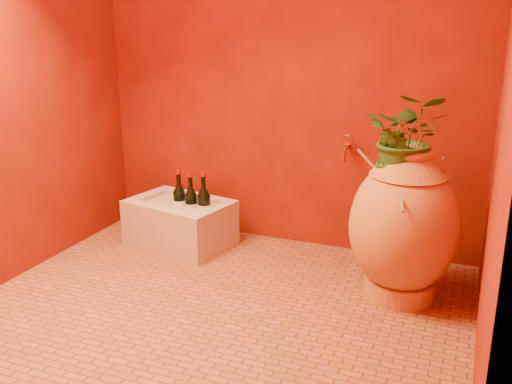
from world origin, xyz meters
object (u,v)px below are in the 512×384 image
at_px(amphora, 404,225).
at_px(wall_tap, 346,147).
at_px(stone_basin, 180,223).
at_px(wine_bottle_b, 180,202).
at_px(wine_bottle_c, 204,207).
at_px(wine_bottle_a, 191,206).

distance_m(amphora, wall_tap, 0.70).
distance_m(stone_basin, wall_tap, 1.19).
distance_m(wine_bottle_b, wine_bottle_c, 0.20).
xyz_separation_m(stone_basin, wine_bottle_a, (0.10, -0.02, 0.14)).
xyz_separation_m(stone_basin, wall_tap, (1.03, 0.25, 0.55)).
bearing_deg(stone_basin, wine_bottle_a, -11.93).
xyz_separation_m(wine_bottle_c, wall_tap, (0.83, 0.28, 0.40)).
bearing_deg(stone_basin, wall_tap, 13.90).
relative_size(stone_basin, wine_bottle_c, 2.03).
distance_m(stone_basin, wine_bottle_a, 0.17).
height_order(amphora, wine_bottle_a, amphora).
xyz_separation_m(amphora, wine_bottle_b, (-1.46, 0.23, -0.12)).
xyz_separation_m(stone_basin, wine_bottle_b, (-0.00, 0.01, 0.14)).
xyz_separation_m(stone_basin, wine_bottle_c, (0.19, -0.03, 0.15)).
bearing_deg(wall_tap, amphora, -47.77).
bearing_deg(amphora, stone_basin, 171.44).
relative_size(wine_bottle_a, wine_bottle_b, 1.00).
relative_size(wine_bottle_b, wine_bottle_c, 0.95).
xyz_separation_m(wine_bottle_a, wine_bottle_b, (-0.10, 0.03, 0.00)).
height_order(amphora, wine_bottle_b, amphora).
relative_size(wine_bottle_c, wall_tap, 2.24).
height_order(wine_bottle_b, wall_tap, wall_tap).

